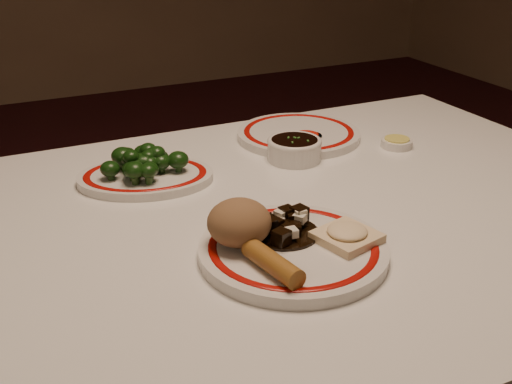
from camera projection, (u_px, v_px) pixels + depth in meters
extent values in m
cube|color=white|center=(305.00, 219.00, 1.05)|extent=(1.20, 0.90, 0.04)
cylinder|color=black|center=(403.00, 244.00, 1.73)|extent=(0.06, 0.06, 0.71)
cylinder|color=silver|center=(293.00, 251.00, 0.89)|extent=(0.34, 0.34, 0.02)
torus|color=#9F0E08|center=(293.00, 245.00, 0.89)|extent=(0.29, 0.29, 0.00)
ellipsoid|color=#86603F|center=(239.00, 223.00, 0.88)|extent=(0.09, 0.09, 0.06)
cylinder|color=#996525|center=(273.00, 263.00, 0.82)|extent=(0.04, 0.11, 0.03)
cube|color=beige|center=(347.00, 237.00, 0.90)|extent=(0.09, 0.09, 0.01)
ellipsoid|color=beige|center=(347.00, 231.00, 0.89)|extent=(0.06, 0.06, 0.02)
cylinder|color=black|center=(283.00, 233.00, 0.92)|extent=(0.10, 0.10, 0.00)
cube|color=black|center=(279.00, 231.00, 0.91)|extent=(0.02, 0.02, 0.01)
cube|color=black|center=(275.00, 225.00, 0.91)|extent=(0.02, 0.02, 0.02)
cube|color=black|center=(299.00, 214.00, 0.93)|extent=(0.03, 0.03, 0.02)
cube|color=black|center=(260.00, 227.00, 0.90)|extent=(0.03, 0.03, 0.02)
cube|color=black|center=(265.00, 223.00, 0.92)|extent=(0.03, 0.03, 0.02)
cube|color=black|center=(283.00, 216.00, 0.95)|extent=(0.02, 0.02, 0.02)
cube|color=black|center=(281.00, 240.00, 0.89)|extent=(0.02, 0.02, 0.01)
cube|color=black|center=(284.00, 225.00, 0.93)|extent=(0.02, 0.02, 0.02)
cube|color=black|center=(294.00, 224.00, 0.92)|extent=(0.02, 0.02, 0.01)
cube|color=black|center=(295.00, 230.00, 0.91)|extent=(0.02, 0.02, 0.02)
cube|color=black|center=(266.00, 220.00, 0.93)|extent=(0.02, 0.02, 0.02)
cube|color=black|center=(289.00, 230.00, 0.91)|extent=(0.02, 0.02, 0.02)
cube|color=black|center=(293.00, 219.00, 0.93)|extent=(0.02, 0.02, 0.02)
cube|color=black|center=(269.00, 225.00, 0.90)|extent=(0.02, 0.02, 0.02)
cube|color=black|center=(256.00, 223.00, 0.92)|extent=(0.02, 0.02, 0.02)
cube|color=black|center=(281.00, 237.00, 0.88)|extent=(0.03, 0.03, 0.02)
cube|color=black|center=(277.00, 227.00, 0.91)|extent=(0.02, 0.02, 0.01)
cube|color=black|center=(287.00, 214.00, 0.94)|extent=(0.02, 0.02, 0.02)
cube|color=beige|center=(291.00, 233.00, 0.89)|extent=(0.02, 0.02, 0.01)
cube|color=beige|center=(281.00, 214.00, 0.93)|extent=(0.02, 0.02, 0.01)
cube|color=beige|center=(277.00, 223.00, 0.92)|extent=(0.02, 0.02, 0.01)
cube|color=beige|center=(300.00, 218.00, 0.92)|extent=(0.02, 0.02, 0.01)
cube|color=beige|center=(300.00, 213.00, 0.93)|extent=(0.02, 0.02, 0.01)
torus|color=#9F0E08|center=(145.00, 174.00, 1.13)|extent=(0.26, 0.26, 0.00)
cylinder|color=#23471C|center=(136.00, 174.00, 1.12)|extent=(0.01, 0.01, 0.01)
ellipsoid|color=#11330C|center=(135.00, 166.00, 1.11)|extent=(0.04, 0.04, 0.03)
cylinder|color=#23471C|center=(150.00, 169.00, 1.13)|extent=(0.01, 0.01, 0.01)
ellipsoid|color=#11330C|center=(150.00, 160.00, 1.13)|extent=(0.03, 0.03, 0.03)
cylinder|color=#23471C|center=(154.00, 169.00, 1.13)|extent=(0.01, 0.01, 0.01)
ellipsoid|color=#11330C|center=(154.00, 161.00, 1.12)|extent=(0.03, 0.03, 0.02)
cylinder|color=#23471C|center=(144.00, 171.00, 1.12)|extent=(0.01, 0.01, 0.01)
ellipsoid|color=#11330C|center=(143.00, 162.00, 1.12)|extent=(0.04, 0.04, 0.03)
cylinder|color=#23471C|center=(145.00, 171.00, 1.12)|extent=(0.01, 0.01, 0.01)
ellipsoid|color=#11330C|center=(144.00, 163.00, 1.12)|extent=(0.03, 0.03, 0.02)
cylinder|color=#23471C|center=(150.00, 178.00, 1.09)|extent=(0.01, 0.01, 0.01)
ellipsoid|color=#11330C|center=(150.00, 170.00, 1.09)|extent=(0.03, 0.03, 0.03)
cylinder|color=#23471C|center=(127.00, 165.00, 1.15)|extent=(0.01, 0.01, 0.01)
ellipsoid|color=#11330C|center=(126.00, 156.00, 1.14)|extent=(0.04, 0.04, 0.03)
cylinder|color=#23471C|center=(145.00, 171.00, 1.12)|extent=(0.01, 0.01, 0.01)
ellipsoid|color=#11330C|center=(144.00, 162.00, 1.12)|extent=(0.03, 0.03, 0.03)
cylinder|color=#23471C|center=(133.00, 178.00, 1.10)|extent=(0.01, 0.01, 0.01)
ellipsoid|color=#11330C|center=(132.00, 170.00, 1.09)|extent=(0.04, 0.04, 0.03)
cylinder|color=#23471C|center=(179.00, 169.00, 1.14)|extent=(0.01, 0.01, 0.01)
ellipsoid|color=#11330C|center=(178.00, 160.00, 1.13)|extent=(0.04, 0.04, 0.03)
cylinder|color=#23471C|center=(149.00, 180.00, 1.08)|extent=(0.01, 0.01, 0.02)
ellipsoid|color=#11330C|center=(148.00, 171.00, 1.08)|extent=(0.03, 0.03, 0.02)
cylinder|color=#23471C|center=(123.00, 166.00, 1.14)|extent=(0.01, 0.01, 0.01)
ellipsoid|color=#11330C|center=(122.00, 156.00, 1.14)|extent=(0.04, 0.04, 0.03)
cylinder|color=#23471C|center=(150.00, 171.00, 1.12)|extent=(0.01, 0.01, 0.02)
ellipsoid|color=#11330C|center=(150.00, 162.00, 1.11)|extent=(0.03, 0.03, 0.02)
cylinder|color=#23471C|center=(142.00, 170.00, 1.13)|extent=(0.01, 0.01, 0.01)
ellipsoid|color=#11330C|center=(141.00, 162.00, 1.12)|extent=(0.04, 0.04, 0.03)
cylinder|color=#23471C|center=(144.00, 162.00, 1.16)|extent=(0.01, 0.01, 0.01)
ellipsoid|color=#11330C|center=(143.00, 153.00, 1.15)|extent=(0.03, 0.03, 0.03)
cylinder|color=#23471C|center=(111.00, 177.00, 1.10)|extent=(0.01, 0.01, 0.01)
ellipsoid|color=#11330C|center=(110.00, 169.00, 1.10)|extent=(0.03, 0.03, 0.03)
cylinder|color=#23471C|center=(162.00, 170.00, 1.13)|extent=(0.01, 0.01, 0.01)
ellipsoid|color=#11330C|center=(161.00, 161.00, 1.12)|extent=(0.03, 0.03, 0.03)
cylinder|color=#23471C|center=(130.00, 168.00, 1.13)|extent=(0.01, 0.01, 0.02)
ellipsoid|color=#11330C|center=(129.00, 159.00, 1.13)|extent=(0.03, 0.03, 0.02)
cylinder|color=#23471C|center=(135.00, 180.00, 1.08)|extent=(0.01, 0.01, 0.02)
ellipsoid|color=#11330C|center=(134.00, 170.00, 1.08)|extent=(0.04, 0.04, 0.03)
cylinder|color=#23471C|center=(160.00, 165.00, 1.15)|extent=(0.01, 0.01, 0.01)
ellipsoid|color=#11330C|center=(160.00, 158.00, 1.14)|extent=(0.03, 0.03, 0.03)
cylinder|color=#23471C|center=(153.00, 163.00, 1.16)|extent=(0.01, 0.01, 0.01)
ellipsoid|color=#11330C|center=(152.00, 154.00, 1.15)|extent=(0.03, 0.03, 0.03)
ellipsoid|color=#11330C|center=(152.00, 155.00, 1.13)|extent=(0.03, 0.03, 0.03)
ellipsoid|color=#11330C|center=(148.00, 150.00, 1.13)|extent=(0.03, 0.03, 0.02)
ellipsoid|color=#11330C|center=(154.00, 154.00, 1.13)|extent=(0.03, 0.03, 0.03)
ellipsoid|color=#11330C|center=(157.00, 153.00, 1.12)|extent=(0.03, 0.03, 0.02)
ellipsoid|color=#11330C|center=(148.00, 156.00, 1.12)|extent=(0.03, 0.03, 0.02)
ellipsoid|color=#11330C|center=(131.00, 156.00, 1.10)|extent=(0.03, 0.03, 0.02)
cylinder|color=silver|center=(294.00, 151.00, 1.22)|extent=(0.10, 0.10, 0.04)
cylinder|color=black|center=(295.00, 140.00, 1.21)|extent=(0.09, 0.09, 0.00)
cylinder|color=silver|center=(306.00, 139.00, 1.31)|extent=(0.06, 0.06, 0.02)
cylinder|color=red|center=(306.00, 135.00, 1.31)|extent=(0.05, 0.05, 0.00)
cylinder|color=silver|center=(397.00, 143.00, 1.29)|extent=(0.06, 0.06, 0.02)
cylinder|color=#DCD45A|center=(397.00, 139.00, 1.29)|extent=(0.05, 0.05, 0.00)
cylinder|color=silver|center=(299.00, 135.00, 1.34)|extent=(0.28, 0.28, 0.02)
torus|color=#9F0E08|center=(299.00, 131.00, 1.33)|extent=(0.24, 0.24, 0.00)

